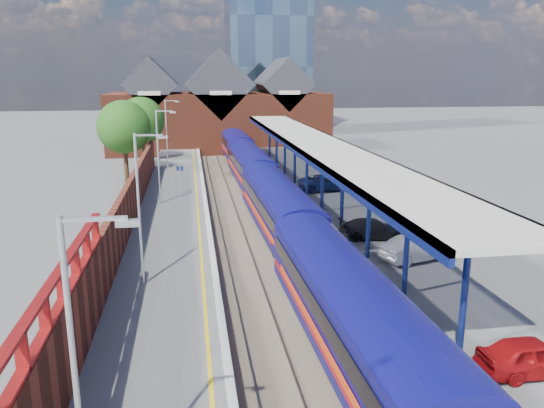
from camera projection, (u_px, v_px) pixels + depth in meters
The scene contains 24 objects.
ground at pixel (237, 191), 48.88m from camera, with size 240.00×240.00×0.00m, color #5B5B5E.
ballast_bed at pixel (249, 219), 39.28m from camera, with size 6.00×76.00×0.06m, color #473D33.
rails at pixel (249, 218), 39.25m from camera, with size 4.51×76.00×0.14m.
left_platform at pixel (174, 216), 38.35m from camera, with size 5.00×76.00×1.00m, color #565659.
right_platform at pixel (328, 210), 40.06m from camera, with size 6.00×76.00×1.00m, color #565659.
coping_left at pixel (206, 208), 38.57m from camera, with size 0.30×76.00×0.05m, color silver.
coping_right at pixel (291, 205), 39.51m from camera, with size 0.30×76.00×0.05m, color silver.
yellow_line at pixel (198, 209), 38.49m from camera, with size 0.14×76.00×0.01m, color yellow.
train at pixel (261, 180), 43.31m from camera, with size 3.13×65.95×3.45m.
canopy at pixel (316, 144), 40.72m from camera, with size 4.50×52.00×4.48m.
lamp_post_a at pixel (81, 364), 10.27m from camera, with size 1.48×0.18×7.00m.
lamp_post_b at pixel (142, 200), 23.71m from camera, with size 1.48×0.18×7.00m.
lamp_post_c at pixel (160, 151), 39.07m from camera, with size 1.48×0.18×7.00m.
lamp_post_d at pixel (168, 129), 54.43m from camera, with size 1.48×0.18×7.00m.
platform_sign at pixel (180, 176), 41.74m from camera, with size 0.55×0.08×2.50m.
brick_wall at pixel (125, 214), 31.30m from camera, with size 0.35×50.00×3.86m.
station_building at pixel (219, 111), 74.47m from camera, with size 30.00×12.12×13.78m.
glass_tower at pixel (266, 18), 93.57m from camera, with size 14.20×14.20×40.30m.
tree_near at pixel (125, 129), 51.75m from camera, with size 5.20×5.20×8.10m.
tree_far at pixel (142, 121), 59.58m from camera, with size 5.20×5.20×8.10m.
parked_car_red at pixel (533, 356), 17.13m from camera, with size 1.45×3.61×1.23m, color #9F0D10.
parked_car_silver at pixel (417, 248), 27.60m from camera, with size 1.39×4.00×1.32m, color silver.
parked_car_dark at pixel (373, 229), 31.40m from camera, with size 1.63×4.02×1.17m, color black.
parked_car_blue at pixel (327, 183), 44.47m from camera, with size 2.20×4.76×1.32m, color navy.
Camera 1 is at (-4.11, -17.70, 10.46)m, focal length 35.00 mm.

